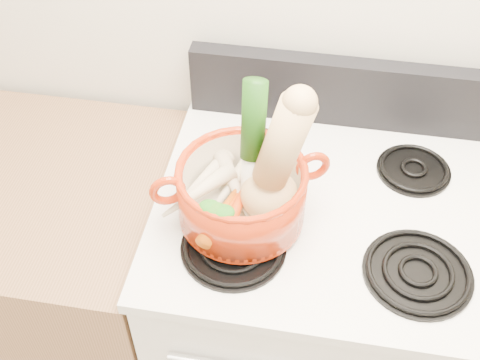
% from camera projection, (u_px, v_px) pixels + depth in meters
% --- Properties ---
extents(stove_body, '(0.76, 0.65, 0.92)m').
position_uv_depth(stove_body, '(311.00, 319.00, 1.71)').
color(stove_body, white).
rests_on(stove_body, floor).
extents(cooktop, '(0.78, 0.67, 0.03)m').
position_uv_depth(cooktop, '(328.00, 209.00, 1.37)').
color(cooktop, silver).
rests_on(cooktop, stove_body).
extents(control_backsplash, '(0.76, 0.05, 0.18)m').
position_uv_depth(control_backsplash, '(341.00, 92.00, 1.50)').
color(control_backsplash, black).
rests_on(control_backsplash, cooktop).
extents(burner_front_left, '(0.22, 0.22, 0.02)m').
position_uv_depth(burner_front_left, '(233.00, 246.00, 1.26)').
color(burner_front_left, black).
rests_on(burner_front_left, cooktop).
extents(burner_front_right, '(0.22, 0.22, 0.02)m').
position_uv_depth(burner_front_right, '(418.00, 272.00, 1.22)').
color(burner_front_right, black).
rests_on(burner_front_right, cooktop).
extents(burner_back_left, '(0.17, 0.17, 0.02)m').
position_uv_depth(burner_back_left, '(255.00, 150.00, 1.47)').
color(burner_back_left, black).
rests_on(burner_back_left, cooktop).
extents(burner_back_right, '(0.17, 0.17, 0.02)m').
position_uv_depth(burner_back_right, '(414.00, 169.00, 1.42)').
color(burner_back_right, black).
rests_on(burner_back_right, cooktop).
extents(dutch_oven, '(0.36, 0.36, 0.13)m').
position_uv_depth(dutch_oven, '(242.00, 193.00, 1.26)').
color(dutch_oven, '#A6260A').
rests_on(dutch_oven, burner_front_left).
extents(pot_handle_left, '(0.08, 0.05, 0.08)m').
position_uv_depth(pot_handle_left, '(168.00, 191.00, 1.21)').
color(pot_handle_left, '#A6260A').
rests_on(pot_handle_left, dutch_oven).
extents(pot_handle_right, '(0.08, 0.05, 0.08)m').
position_uv_depth(pot_handle_right, '(313.00, 166.00, 1.25)').
color(pot_handle_right, '#A6260A').
rests_on(pot_handle_right, dutch_oven).
extents(squash, '(0.21, 0.16, 0.33)m').
position_uv_depth(squash, '(278.00, 161.00, 1.17)').
color(squash, tan).
rests_on(squash, dutch_oven).
extents(leek, '(0.05, 0.10, 0.32)m').
position_uv_depth(leek, '(252.00, 148.00, 1.19)').
color(leek, white).
rests_on(leek, dutch_oven).
extents(ginger, '(0.09, 0.07, 0.04)m').
position_uv_depth(ginger, '(257.00, 168.00, 1.34)').
color(ginger, tan).
rests_on(ginger, dutch_oven).
extents(parsnip_0, '(0.10, 0.20, 0.05)m').
position_uv_depth(parsnip_0, '(230.00, 185.00, 1.30)').
color(parsnip_0, beige).
rests_on(parsnip_0, dutch_oven).
extents(parsnip_1, '(0.13, 0.18, 0.05)m').
position_uv_depth(parsnip_1, '(201.00, 181.00, 1.30)').
color(parsnip_1, beige).
rests_on(parsnip_1, dutch_oven).
extents(parsnip_2, '(0.13, 0.18, 0.06)m').
position_uv_depth(parsnip_2, '(234.00, 184.00, 1.29)').
color(parsnip_2, beige).
rests_on(parsnip_2, dutch_oven).
extents(parsnip_3, '(0.15, 0.16, 0.06)m').
position_uv_depth(parsnip_3, '(198.00, 191.00, 1.26)').
color(parsnip_3, beige).
rests_on(parsnip_3, dutch_oven).
extents(carrot_0, '(0.07, 0.17, 0.05)m').
position_uv_depth(carrot_0, '(229.00, 213.00, 1.25)').
color(carrot_0, '#D8440A').
rests_on(carrot_0, dutch_oven).
extents(carrot_1, '(0.08, 0.17, 0.05)m').
position_uv_depth(carrot_1, '(221.00, 216.00, 1.24)').
color(carrot_1, '#BD4809').
rests_on(carrot_1, dutch_oven).
extents(carrot_2, '(0.06, 0.19, 0.05)m').
position_uv_depth(carrot_2, '(237.00, 207.00, 1.25)').
color(carrot_2, '#BB3C09').
rests_on(carrot_2, dutch_oven).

